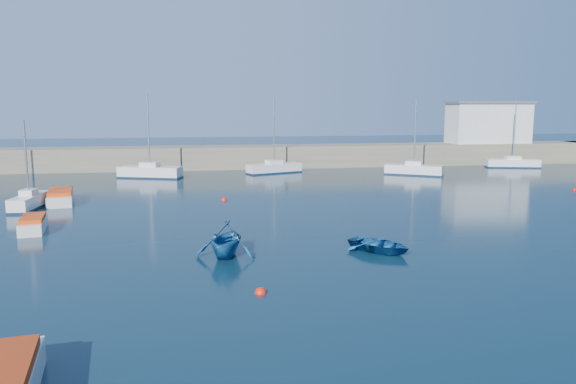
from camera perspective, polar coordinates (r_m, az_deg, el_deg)
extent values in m
plane|color=#0B2433|center=(23.28, 8.88, -10.14)|extent=(220.00, 220.00, 0.00)
cube|color=#726B57|center=(67.52, -3.41, 3.60)|extent=(96.00, 4.50, 2.60)
cube|color=silver|center=(76.48, 19.68, 6.58)|extent=(10.00, 4.00, 5.00)
cube|color=silver|center=(45.05, -24.79, -0.91)|extent=(1.85, 4.87, 1.00)
cylinder|color=#B7BABC|center=(44.66, -25.06, 3.18)|extent=(0.15, 0.15, 5.46)
cube|color=silver|center=(59.75, -13.84, 1.97)|extent=(6.77, 3.92, 1.15)
cylinder|color=#B7BABC|center=(59.40, -14.00, 6.11)|extent=(0.17, 0.17, 7.51)
cube|color=silver|center=(62.09, -1.42, 2.42)|extent=(6.36, 3.80, 1.02)
cylinder|color=#B7BABC|center=(61.76, -1.44, 6.15)|extent=(0.15, 0.15, 7.08)
cube|color=silver|center=(61.84, 12.66, 2.20)|extent=(6.02, 4.67, 1.07)
cylinder|color=#B7BABC|center=(61.51, 12.79, 5.92)|extent=(0.16, 0.16, 6.96)
cube|color=silver|center=(72.72, 21.85, 2.72)|extent=(6.36, 3.16, 0.98)
cylinder|color=#B7BABC|center=(72.44, 22.03, 5.87)|extent=(0.14, 0.14, 7.05)
cube|color=silver|center=(37.13, -24.46, -3.11)|extent=(1.83, 3.88, 0.67)
cube|color=#D83F0C|center=(37.05, -24.51, -2.41)|extent=(1.63, 2.94, 0.25)
cube|color=silver|center=(46.70, -22.09, -0.57)|extent=(2.57, 5.26, 0.76)
cube|color=#D83F0C|center=(46.62, -22.12, 0.06)|extent=(2.28, 4.01, 0.28)
imported|color=navy|center=(29.50, 9.28, -5.33)|extent=(4.06, 4.19, 0.71)
imported|color=navy|center=(28.19, -6.32, -4.77)|extent=(3.86, 4.17, 1.82)
sphere|color=red|center=(23.05, -2.80, -10.24)|extent=(0.50, 0.50, 0.50)
sphere|color=#B7160D|center=(30.46, 9.47, -5.57)|extent=(0.45, 0.45, 0.45)
sphere|color=red|center=(44.73, -6.52, -0.85)|extent=(0.49, 0.49, 0.49)
sphere|color=#B7160D|center=(55.74, 27.08, 0.16)|extent=(0.43, 0.43, 0.43)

